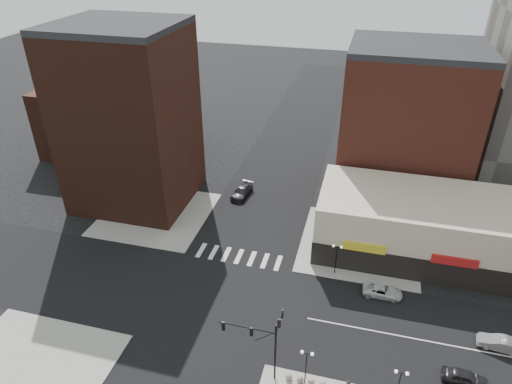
% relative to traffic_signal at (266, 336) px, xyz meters
% --- Properties ---
extents(ground, '(240.00, 240.00, 0.00)m').
position_rel_traffic_signal_xyz_m(ground, '(-7.24, 7.83, -4.96)').
color(ground, black).
rests_on(ground, ground).
extents(road_ew, '(200.00, 14.00, 0.02)m').
position_rel_traffic_signal_xyz_m(road_ew, '(-7.24, 7.83, -4.95)').
color(road_ew, black).
rests_on(road_ew, ground).
extents(road_ns, '(14.00, 200.00, 0.02)m').
position_rel_traffic_signal_xyz_m(road_ns, '(-7.24, 7.83, -4.95)').
color(road_ns, black).
rests_on(road_ns, ground).
extents(sidewalk_nw, '(15.00, 15.00, 0.12)m').
position_rel_traffic_signal_xyz_m(sidewalk_nw, '(-21.74, 22.33, -4.90)').
color(sidewalk_nw, gray).
rests_on(sidewalk_nw, ground).
extents(sidewalk_ne, '(15.00, 15.00, 0.12)m').
position_rel_traffic_signal_xyz_m(sidewalk_ne, '(7.26, 22.33, -4.90)').
color(sidewalk_ne, gray).
rests_on(sidewalk_ne, ground).
extents(sidewalk_sw, '(15.00, 15.00, 0.12)m').
position_rel_traffic_signal_xyz_m(sidewalk_sw, '(-21.74, -6.67, -4.90)').
color(sidewalk_sw, gray).
rests_on(sidewalk_sw, ground).
extents(building_nw, '(16.00, 15.00, 25.00)m').
position_rel_traffic_signal_xyz_m(building_nw, '(-26.24, 26.33, 7.54)').
color(building_nw, '#3D1D13').
rests_on(building_nw, ground).
extents(building_nw_low, '(20.00, 18.00, 12.00)m').
position_rel_traffic_signal_xyz_m(building_nw_low, '(-39.24, 41.83, 1.04)').
color(building_nw_low, '#3D1D13').
rests_on(building_nw_low, ground).
extents(building_ne_midrise, '(18.00, 15.00, 22.00)m').
position_rel_traffic_signal_xyz_m(building_ne_midrise, '(11.76, 37.33, 6.04)').
color(building_ne_midrise, maroon).
rests_on(building_ne_midrise, ground).
extents(building_ne_row, '(24.20, 12.20, 8.00)m').
position_rel_traffic_signal_xyz_m(building_ne_row, '(13.76, 22.83, -1.66)').
color(building_ne_row, beige).
rests_on(building_ne_row, ground).
extents(traffic_signal, '(5.59, 3.09, 7.77)m').
position_rel_traffic_signal_xyz_m(traffic_signal, '(0.00, 0.00, 0.00)').
color(traffic_signal, black).
rests_on(traffic_signal, ground).
extents(street_lamp_se_a, '(1.22, 0.32, 4.16)m').
position_rel_traffic_signal_xyz_m(street_lamp_se_a, '(3.76, -0.17, -1.67)').
color(street_lamp_se_a, black).
rests_on(street_lamp_se_a, sidewalk_se).
extents(street_lamp_se_b, '(1.22, 0.32, 4.16)m').
position_rel_traffic_signal_xyz_m(street_lamp_se_b, '(11.76, -0.17, -1.67)').
color(street_lamp_se_b, black).
rests_on(street_lamp_se_b, sidewalk_se).
extents(street_lamp_ne, '(1.22, 0.32, 4.16)m').
position_rel_traffic_signal_xyz_m(street_lamp_ne, '(4.76, 15.83, -1.67)').
color(street_lamp_ne, black).
rests_on(street_lamp_ne, sidewalk_ne).
extents(white_suv, '(4.44, 2.06, 1.23)m').
position_rel_traffic_signal_xyz_m(white_suv, '(10.40, 13.46, -4.35)').
color(white_suv, silver).
rests_on(white_suv, ground).
extents(dark_sedan_east, '(4.20, 1.96, 1.39)m').
position_rel_traffic_signal_xyz_m(dark_sedan_east, '(17.96, 3.59, -4.27)').
color(dark_sedan_east, black).
rests_on(dark_sedan_east, ground).
extents(silver_sedan, '(4.30, 1.94, 1.37)m').
position_rel_traffic_signal_xyz_m(silver_sedan, '(21.82, 8.70, -4.28)').
color(silver_sedan, gray).
rests_on(silver_sedan, ground).
extents(dark_sedan_north, '(2.75, 5.43, 1.51)m').
position_rel_traffic_signal_xyz_m(dark_sedan_north, '(-11.11, 30.50, -4.21)').
color(dark_sedan_north, black).
rests_on(dark_sedan_north, ground).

